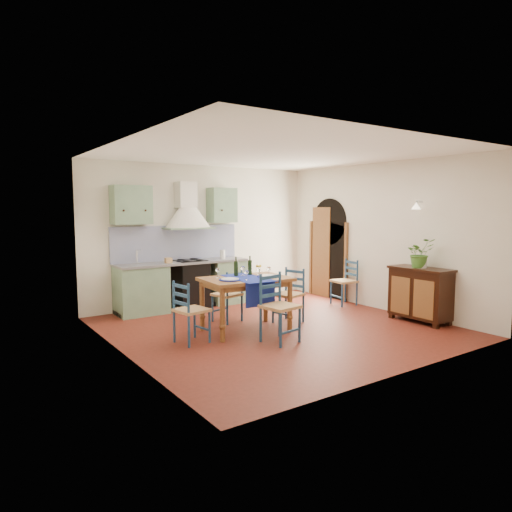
# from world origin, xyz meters

# --- Properties ---
(floor) EXTENTS (5.00, 5.00, 0.00)m
(floor) POSITION_xyz_m (0.00, 0.00, 0.00)
(floor) COLOR #4D1A10
(floor) RESTS_ON ground
(back_wall) EXTENTS (5.00, 0.96, 2.80)m
(back_wall) POSITION_xyz_m (-0.47, 2.29, 1.05)
(back_wall) COLOR silver
(back_wall) RESTS_ON ground
(right_wall) EXTENTS (0.26, 5.00, 2.80)m
(right_wall) POSITION_xyz_m (2.50, 0.28, 1.34)
(right_wall) COLOR silver
(right_wall) RESTS_ON ground
(left_wall) EXTENTS (0.04, 5.00, 2.80)m
(left_wall) POSITION_xyz_m (-2.50, 0.00, 1.40)
(left_wall) COLOR silver
(left_wall) RESTS_ON ground
(ceiling) EXTENTS (5.00, 5.00, 0.01)m
(ceiling) POSITION_xyz_m (0.00, 0.00, 2.80)
(ceiling) COLOR white
(ceiling) RESTS_ON back_wall
(dining_table) EXTENTS (1.40, 1.07, 1.17)m
(dining_table) POSITION_xyz_m (-0.51, 0.12, 0.75)
(dining_table) COLOR brown
(dining_table) RESTS_ON ground
(chair_near) EXTENTS (0.53, 0.53, 1.00)m
(chair_near) POSITION_xyz_m (-0.45, -0.64, 0.52)
(chair_near) COLOR navy
(chair_near) RESTS_ON ground
(chair_far) EXTENTS (0.51, 0.51, 0.89)m
(chair_far) POSITION_xyz_m (-0.44, 0.78, 0.46)
(chair_far) COLOR navy
(chair_far) RESTS_ON ground
(chair_left) EXTENTS (0.49, 0.49, 0.91)m
(chair_left) POSITION_xyz_m (-1.54, 0.03, 0.47)
(chair_left) COLOR navy
(chair_left) RESTS_ON ground
(chair_right) EXTENTS (0.53, 0.53, 0.92)m
(chair_right) POSITION_xyz_m (0.40, 0.16, 0.48)
(chair_right) COLOR navy
(chair_right) RESTS_ON ground
(chair_spare) EXTENTS (0.48, 0.48, 0.91)m
(chair_spare) POSITION_xyz_m (2.23, 0.64, 0.47)
(chair_spare) COLOR navy
(chair_spare) RESTS_ON ground
(sideboard) EXTENTS (0.50, 1.05, 0.94)m
(sideboard) POSITION_xyz_m (2.26, -1.08, 0.51)
(sideboard) COLOR black
(sideboard) RESTS_ON ground
(potted_plant) EXTENTS (0.56, 0.52, 0.50)m
(potted_plant) POSITION_xyz_m (2.22, -1.07, 1.19)
(potted_plant) COLOR #3E7327
(potted_plant) RESTS_ON sideboard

